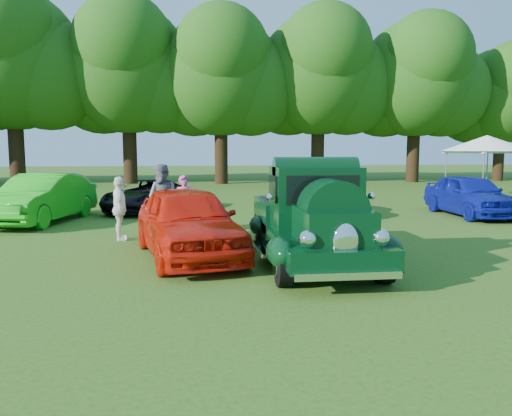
{
  "coord_description": "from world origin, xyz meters",
  "views": [
    {
      "loc": [
        -2.18,
        -9.43,
        2.38
      ],
      "look_at": [
        -0.93,
        1.16,
        1.1
      ],
      "focal_mm": 35.0,
      "sensor_mm": 36.0,
      "label": 1
    }
  ],
  "objects": [
    {
      "name": "ground",
      "position": [
        0.0,
        0.0,
        0.0
      ],
      "size": [
        120.0,
        120.0,
        0.0
      ],
      "primitive_type": "plane",
      "color": "#2D5213",
      "rests_on": "ground"
    },
    {
      "name": "canopy_tent",
      "position": [
        11.16,
        12.43,
        2.59
      ],
      "size": [
        4.67,
        4.67,
        2.98
      ],
      "rotation": [
        0.0,
        0.0,
        0.19
      ],
      "color": "white",
      "rests_on": "ground"
    },
    {
      "name": "hero_pickup",
      "position": [
        0.17,
        0.6,
        0.87
      ],
      "size": [
        2.4,
        5.15,
        2.01
      ],
      "color": "black",
      "rests_on": "ground"
    },
    {
      "name": "back_car_orange",
      "position": [
        2.25,
        8.19,
        0.63
      ],
      "size": [
        3.12,
        4.7,
        1.26
      ],
      "primitive_type": "imported",
      "rotation": [
        0.0,
        0.0,
        0.34
      ],
      "color": "orange",
      "rests_on": "ground"
    },
    {
      "name": "back_car_blue",
      "position": [
        7.38,
        7.11,
        0.74
      ],
      "size": [
        1.81,
        4.38,
        1.48
      ],
      "primitive_type": "imported",
      "rotation": [
        0.0,
        0.0,
        -0.01
      ],
      "color": "#0C168C",
      "rests_on": "ground"
    },
    {
      "name": "spectator_white",
      "position": [
        -4.19,
        3.69,
        0.83
      ],
      "size": [
        0.57,
        1.03,
        1.66
      ],
      "primitive_type": "imported",
      "rotation": [
        0.0,
        0.0,
        1.74
      ],
      "color": "white",
      "rests_on": "ground"
    },
    {
      "name": "back_car_lime",
      "position": [
        -7.15,
        7.19,
        0.78
      ],
      "size": [
        2.64,
        4.99,
        1.56
      ],
      "primitive_type": "imported",
      "rotation": [
        0.0,
        0.0,
        -0.22
      ],
      "color": "#1CA616",
      "rests_on": "ground"
    },
    {
      "name": "tree_line",
      "position": [
        -1.25,
        24.67,
        7.12
      ],
      "size": [
        63.12,
        9.68,
        12.46
      ],
      "color": "#302010",
      "rests_on": "ground"
    },
    {
      "name": "spectator_pink",
      "position": [
        -2.55,
        4.63,
        0.82
      ],
      "size": [
        0.65,
        0.49,
        1.63
      ],
      "primitive_type": "imported",
      "rotation": [
        0.0,
        0.0,
        0.17
      ],
      "color": "#C75285",
      "rests_on": "ground"
    },
    {
      "name": "back_car_black",
      "position": [
        -4.09,
        9.7,
        0.6
      ],
      "size": [
        3.48,
        4.75,
        1.2
      ],
      "primitive_type": "imported",
      "rotation": [
        0.0,
        0.0,
        -0.39
      ],
      "color": "black",
      "rests_on": "ground"
    },
    {
      "name": "spectator_grey",
      "position": [
        -3.15,
        4.59,
        0.97
      ],
      "size": [
        1.2,
        1.15,
        1.95
      ],
      "primitive_type": "imported",
      "rotation": [
        0.0,
        0.0,
        -0.61
      ],
      "color": "slate",
      "rests_on": "ground"
    },
    {
      "name": "red_convertible",
      "position": [
        -2.4,
        1.46,
        0.79
      ],
      "size": [
        2.84,
        4.91,
        1.57
      ],
      "primitive_type": "imported",
      "rotation": [
        0.0,
        0.0,
        0.22
      ],
      "color": "red",
      "rests_on": "ground"
    }
  ]
}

